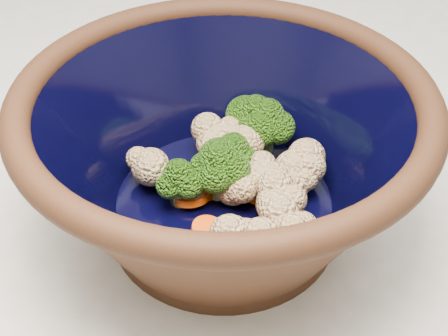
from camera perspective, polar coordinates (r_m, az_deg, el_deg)
mixing_bowl at (r=0.47m, az=0.00°, el=1.21°), size 0.30×0.30×0.13m
vegetable_pile at (r=0.49m, az=1.50°, el=0.37°), size 0.15×0.16×0.05m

